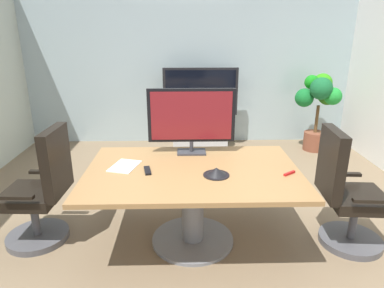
{
  "coord_description": "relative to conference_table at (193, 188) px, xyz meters",
  "views": [
    {
      "loc": [
        -0.09,
        -2.77,
        1.89
      ],
      "look_at": [
        -0.02,
        0.19,
        0.88
      ],
      "focal_mm": 31.59,
      "sensor_mm": 36.0,
      "label": 1
    }
  ],
  "objects": [
    {
      "name": "office_chair_left",
      "position": [
        -1.37,
        0.06,
        -0.09
      ],
      "size": [
        0.6,
        0.58,
        1.09
      ],
      "rotation": [
        0.0,
        0.0,
        -1.61
      ],
      "color": "#4C4C51",
      "rests_on": "ground"
    },
    {
      "name": "conference_table",
      "position": [
        0.0,
        0.0,
        0.0
      ],
      "size": [
        1.86,
        1.21,
        0.73
      ],
      "color": "olive",
      "rests_on": "ground"
    },
    {
      "name": "wall_display_unit",
      "position": [
        0.2,
        2.7,
        -0.1
      ],
      "size": [
        1.2,
        0.36,
        1.31
      ],
      "color": "#B7BABC",
      "rests_on": "ground"
    },
    {
      "name": "tv_monitor",
      "position": [
        -0.0,
        0.43,
        0.54
      ],
      "size": [
        0.84,
        0.18,
        0.64
      ],
      "color": "#333338",
      "rests_on": "conference_table"
    },
    {
      "name": "remote_control",
      "position": [
        -0.39,
        -0.03,
        0.19
      ],
      "size": [
        0.08,
        0.18,
        0.02
      ],
      "primitive_type": "cube",
      "rotation": [
        0.0,
        0.0,
        0.19
      ],
      "color": "black",
      "rests_on": "conference_table"
    },
    {
      "name": "conference_phone",
      "position": [
        0.19,
        -0.13,
        0.21
      ],
      "size": [
        0.22,
        0.22,
        0.07
      ],
      "color": "black",
      "rests_on": "conference_table"
    },
    {
      "name": "wall_back_glass_partition",
      "position": [
        0.02,
        3.06,
        0.76
      ],
      "size": [
        5.51,
        0.1,
        2.61
      ],
      "primitive_type": "cube",
      "color": "#9EB2B7",
      "rests_on": "ground"
    },
    {
      "name": "office_chair_right",
      "position": [
        1.37,
        -0.07,
        -0.09
      ],
      "size": [
        0.61,
        0.59,
        1.09
      ],
      "rotation": [
        0.0,
        0.0,
        1.5
      ],
      "color": "#4C4C51",
      "rests_on": "ground"
    },
    {
      "name": "ground_plane",
      "position": [
        0.02,
        0.06,
        -0.54
      ],
      "size": [
        7.01,
        7.01,
        0.0
      ],
      "primitive_type": "plane",
      "color": "#7A664C"
    },
    {
      "name": "paper_notepad",
      "position": [
        -0.61,
        0.08,
        0.19
      ],
      "size": [
        0.28,
        0.35,
        0.01
      ],
      "primitive_type": "cube",
      "rotation": [
        0.0,
        0.0,
        -0.28
      ],
      "color": "white",
      "rests_on": "conference_table"
    },
    {
      "name": "whiteboard_marker",
      "position": [
        0.81,
        -0.13,
        0.19
      ],
      "size": [
        0.12,
        0.09,
        0.02
      ],
      "primitive_type": "cube",
      "rotation": [
        0.0,
        0.0,
        0.61
      ],
      "color": "red",
      "rests_on": "conference_table"
    },
    {
      "name": "potted_plant",
      "position": [
        2.05,
        2.45,
        0.28
      ],
      "size": [
        0.65,
        0.58,
        1.23
      ],
      "color": "brown",
      "rests_on": "ground"
    }
  ]
}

